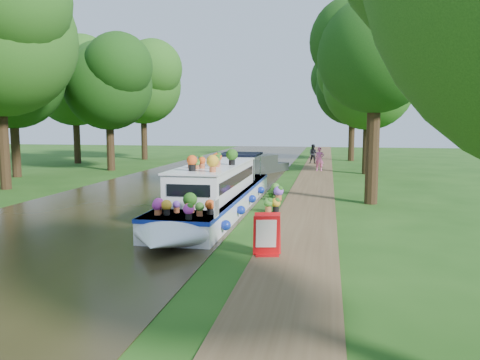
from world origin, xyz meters
name	(u,v)px	position (x,y,z in m)	size (l,w,h in m)	color
ground	(274,214)	(0.00, 0.00, 0.00)	(100.00, 100.00, 0.00)	#1B4511
canal_water	(127,208)	(-6.00, 0.00, 0.01)	(10.00, 100.00, 0.02)	black
towpath	(306,214)	(1.20, 0.00, 0.01)	(2.20, 100.00, 0.03)	brown
plant_boat	(215,191)	(-2.25, -0.28, 0.85)	(2.29, 13.52, 2.22)	white
tree_near_overhang	(376,46)	(3.79, 3.06, 6.60)	(5.52, 5.28, 8.99)	black
tree_near_mid	(369,77)	(4.48, 15.08, 6.44)	(6.90, 6.60, 9.40)	black
tree_near_far	(353,82)	(3.98, 26.09, 7.05)	(7.59, 7.26, 10.30)	black
tree_far_c	(109,79)	(-13.52, 14.08, 6.52)	(7.13, 6.82, 9.59)	black
tree_far_d	(143,80)	(-15.02, 24.10, 7.40)	(8.05, 7.70, 10.85)	black
tree_far_g	(12,69)	(-17.52, 9.09, 6.79)	(7.36, 7.04, 9.95)	black
tree_far_h	(75,78)	(-19.02, 19.09, 7.14)	(7.82, 7.48, 10.49)	black
second_boat	(257,166)	(-2.75, 13.68, 0.50)	(3.89, 6.73, 1.22)	#222722
sandwich_board	(267,236)	(0.45, -5.68, 0.52)	(0.72, 0.66, 1.08)	red
pedestrian_pink	(319,159)	(1.37, 16.14, 0.88)	(0.62, 0.41, 1.70)	#EA6092
pedestrian_dark	(313,154)	(0.75, 22.10, 0.84)	(0.79, 0.61, 1.62)	black
verge_plant	(271,192)	(-0.60, 3.93, 0.22)	(0.40, 0.35, 0.44)	#2C691F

